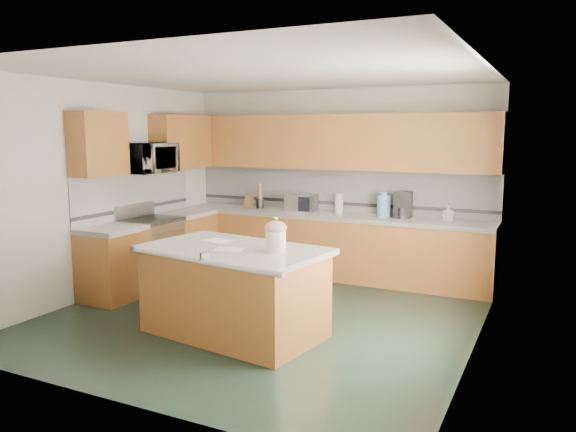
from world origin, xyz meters
The scene contains 52 objects.
floor centered at (0.00, 0.00, 0.00)m, with size 4.60×4.60×0.00m, color black.
ceiling centered at (0.00, 0.00, 2.70)m, with size 4.60×4.60×0.00m, color white.
wall_back centered at (0.00, 2.32, 1.35)m, with size 4.60×0.04×2.70m, color silver.
wall_front centered at (0.00, -2.32, 1.35)m, with size 4.60×0.04×2.70m, color silver.
wall_left centered at (-2.32, 0.00, 1.35)m, with size 0.04×4.60×2.70m, color silver.
wall_right centered at (2.32, 0.00, 1.35)m, with size 0.04×4.60×2.70m, color silver.
back_base_cab centered at (0.00, 2.00, 0.43)m, with size 4.60×0.60×0.86m, color #512D11.
back_countertop centered at (0.00, 2.00, 0.89)m, with size 4.60×0.64×0.06m, color white.
back_upper_cab centered at (0.00, 2.13, 1.94)m, with size 4.60×0.33×0.78m, color #512D11.
back_backsplash centered at (0.00, 2.29, 1.24)m, with size 4.60×0.02×0.63m, color silver.
back_accent_band centered at (0.00, 2.28, 1.04)m, with size 4.60×0.01×0.05m, color black.
left_base_cab_rear centered at (-2.00, 1.29, 0.43)m, with size 0.60×0.82×0.86m, color #512D11.
left_counter_rear centered at (-2.00, 1.29, 0.89)m, with size 0.64×0.82×0.06m, color white.
left_base_cab_front centered at (-2.00, -0.24, 0.43)m, with size 0.60×0.72×0.86m, color #512D11.
left_counter_front centered at (-2.00, -0.24, 0.89)m, with size 0.64×0.72×0.06m, color white.
left_backsplash centered at (-2.29, 0.55, 1.24)m, with size 0.02×2.30×0.63m, color silver.
left_accent_band centered at (-2.28, 0.55, 1.04)m, with size 0.01×2.30×0.05m, color black.
left_upper_cab_rear centered at (-2.13, 1.42, 1.94)m, with size 0.33×1.09×0.78m, color #512D11.
left_upper_cab_front centered at (-2.13, -0.24, 1.94)m, with size 0.33×0.72×0.78m, color #512D11.
range_body centered at (-2.00, 0.50, 0.44)m, with size 0.60×0.76×0.88m, color #B7B7BC.
range_oven_door centered at (-1.71, 0.50, 0.40)m, with size 0.02×0.68×0.55m, color black.
range_cooktop centered at (-2.00, 0.50, 0.90)m, with size 0.62×0.78×0.04m, color black.
range_handle centered at (-1.68, 0.50, 0.78)m, with size 0.02×0.02×0.66m, color #B7B7BC.
range_backguard centered at (-2.26, 0.50, 1.02)m, with size 0.06×0.76×0.18m, color #B7B7BC.
microwave centered at (-2.00, 0.50, 1.73)m, with size 0.73×0.50×0.41m, color #B7B7BC.
island_base centered at (0.00, -0.62, 0.43)m, with size 1.75×1.00×0.86m, color #512D11.
island_top centered at (0.00, -0.62, 0.89)m, with size 1.85×1.10×0.06m, color white.
island_bullnose centered at (0.00, -1.17, 0.89)m, with size 0.06×0.06×1.85m, color white.
treat_jar centered at (0.49, -0.63, 1.02)m, with size 0.20×0.20×0.21m, color beige.
treat_jar_lid centered at (0.49, -0.63, 1.16)m, with size 0.22×0.22×0.13m, color pink.
treat_jar_knob centered at (0.49, -0.63, 1.21)m, with size 0.02×0.02×0.07m, color tan.
treat_jar_knob_end_l centered at (0.46, -0.63, 1.21)m, with size 0.04×0.04×0.04m, color tan.
treat_jar_knob_end_r centered at (0.53, -0.63, 1.21)m, with size 0.04×0.04×0.04m, color tan.
soap_bottle_island centered at (0.45, -0.53, 1.09)m, with size 0.13×0.13×0.33m, color teal.
paper_sheet_a centered at (0.02, -0.74, 0.92)m, with size 0.28×0.21×0.00m, color white.
paper_sheet_b centered at (-0.32, -0.40, 0.92)m, with size 0.30×0.23×0.00m, color white.
clamp_body centered at (0.01, -1.15, 0.93)m, with size 0.03×0.09×0.08m, color black.
clamp_handle centered at (0.01, -1.20, 0.91)m, with size 0.01×0.01×0.06m, color black.
knife_block centered at (-1.35, 2.05, 1.02)m, with size 0.11×0.09×0.19m, color #472814.
utensil_crock centered at (-1.17, 2.08, 1.00)m, with size 0.12×0.12×0.15m, color black.
utensil_bundle centered at (-1.17, 2.08, 1.18)m, with size 0.07×0.07×0.22m, color #472814.
toaster_oven centered at (-0.46, 2.05, 1.05)m, with size 0.43×0.30×0.25m, color #B7B7BC.
toaster_oven_door centered at (-0.46, 1.91, 1.05)m, with size 0.39×0.01×0.21m, color black.
paper_towel centered at (0.11, 2.10, 1.06)m, with size 0.13×0.13×0.28m, color white.
paper_towel_base centered at (0.11, 2.10, 0.93)m, with size 0.19×0.19×0.01m, color #B7B7BC.
water_jug centered at (0.79, 2.06, 1.07)m, with size 0.19×0.19×0.31m, color #6695C8.
water_jug_neck centered at (0.79, 2.06, 1.25)m, with size 0.09×0.09×0.04m, color #6695C8.
coffee_maker centered at (1.05, 2.08, 1.10)m, with size 0.21×0.24×0.36m, color black.
coffee_carafe centered at (1.05, 2.03, 0.99)m, with size 0.15×0.15×0.15m, color black.
soap_bottle_back centered at (1.66, 2.05, 1.03)m, with size 0.10×0.10×0.21m, color white.
soap_back_cap centered at (1.66, 2.05, 1.15)m, with size 0.02×0.02×0.03m, color red.
window_light_proxy centered at (2.29, -0.20, 1.50)m, with size 0.02×1.40×1.10m, color white.
Camera 1 is at (2.96, -5.41, 2.08)m, focal length 35.00 mm.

